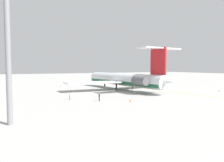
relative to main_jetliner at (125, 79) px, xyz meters
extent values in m
plane|color=#ADADA8|center=(0.36, -13.30, -3.48)|extent=(382.36, 382.36, 0.00)
cylinder|color=silver|center=(1.23, 0.07, -0.05)|extent=(38.76, 6.42, 4.12)
cone|color=silver|center=(20.49, 1.23, -0.05)|extent=(4.52, 4.20, 3.95)
cone|color=silver|center=(-18.03, -1.08, 0.32)|extent=(6.20, 3.85, 3.50)
cube|color=#195133|center=(1.23, 0.07, -0.98)|extent=(37.91, 6.45, 0.91)
cube|color=silver|center=(1.45, 10.74, -0.77)|extent=(7.19, 17.42, 0.41)
cube|color=silver|center=(2.72, -10.49, -0.77)|extent=(9.15, 17.97, 0.41)
cylinder|color=#515156|center=(-12.23, 2.58, 0.25)|extent=(5.28, 2.69, 2.39)
cube|color=silver|center=(-12.19, 1.87, 0.25)|extent=(3.16, 1.50, 0.49)
cylinder|color=#515156|center=(-11.84, -4.03, 0.25)|extent=(5.28, 2.69, 2.39)
cube|color=silver|center=(-11.88, -3.31, 0.25)|extent=(3.16, 1.50, 0.49)
cube|color=#B2191E|center=(-15.46, -0.93, 5.65)|extent=(5.59, 0.74, 7.29)
cube|color=silver|center=(-16.09, 2.34, 9.00)|extent=(4.21, 6.22, 0.29)
cube|color=silver|center=(-15.69, -4.25, 9.00)|extent=(4.21, 6.22, 0.29)
cylinder|color=black|center=(13.00, 0.78, -1.92)|extent=(0.45, 0.45, 3.12)
cylinder|color=black|center=(-0.25, 3.28, -1.92)|extent=(0.45, 0.45, 3.12)
cylinder|color=black|center=(0.14, -3.29, -1.92)|extent=(0.45, 0.45, 3.12)
cylinder|color=black|center=(-12.34, 22.63, -3.06)|extent=(0.10, 0.10, 0.84)
cylinder|color=black|center=(-12.21, 22.57, -3.06)|extent=(0.10, 0.10, 0.84)
cylinder|color=gray|center=(-12.27, 22.60, -2.31)|extent=(0.28, 0.28, 0.66)
sphere|color=#DBB28E|center=(-12.27, 22.60, -1.85)|extent=(0.26, 0.26, 0.26)
cylinder|color=gray|center=(-12.44, 22.68, -2.28)|extent=(0.08, 0.08, 0.56)
cylinder|color=gray|center=(-12.11, 22.52, -2.28)|extent=(0.08, 0.08, 0.56)
cylinder|color=black|center=(16.90, -19.61, -3.05)|extent=(0.11, 0.11, 0.86)
cylinder|color=black|center=(16.75, -19.62, -3.05)|extent=(0.11, 0.11, 0.86)
cylinder|color=orange|center=(16.83, -19.62, -2.28)|extent=(0.29, 0.29, 0.68)
sphere|color=#DBB28E|center=(16.83, -19.62, -1.80)|extent=(0.27, 0.27, 0.27)
cylinder|color=orange|center=(17.02, -19.60, -2.24)|extent=(0.08, 0.08, 0.58)
cylinder|color=orange|center=(16.64, -19.63, -2.24)|extent=(0.08, 0.08, 0.58)
cylinder|color=black|center=(20.32, -20.91, -3.07)|extent=(0.10, 0.10, 0.82)
cylinder|color=black|center=(20.25, -20.79, -3.07)|extent=(0.10, 0.10, 0.82)
cylinder|color=orange|center=(20.29, -20.85, -2.34)|extent=(0.28, 0.28, 0.65)
sphere|color=#DBB28E|center=(20.29, -20.85, -1.89)|extent=(0.26, 0.26, 0.26)
cylinder|color=orange|center=(20.38, -21.00, -2.31)|extent=(0.08, 0.08, 0.55)
cylinder|color=orange|center=(20.19, -20.69, -2.31)|extent=(0.08, 0.08, 0.55)
cylinder|color=black|center=(-17.26, 17.47, -3.05)|extent=(0.11, 0.11, 0.87)
cylinder|color=black|center=(-17.41, 17.43, -3.05)|extent=(0.11, 0.11, 0.87)
cylinder|color=#262628|center=(-17.34, 17.45, -2.27)|extent=(0.29, 0.29, 0.69)
sphere|color=#DBB28E|center=(-17.34, 17.45, -1.79)|extent=(0.27, 0.27, 0.27)
cylinder|color=#262628|center=(-17.15, 17.50, -2.24)|extent=(0.08, 0.08, 0.58)
cylinder|color=#262628|center=(-17.52, 17.40, -2.24)|extent=(0.08, 0.08, 0.58)
cone|color=#EA590F|center=(-18.35, -23.03, -3.21)|extent=(0.40, 0.40, 0.55)
cone|color=#EA590F|center=(22.96, 15.25, -3.21)|extent=(0.40, 0.40, 0.55)
cone|color=#EA590F|center=(-21.63, 12.03, -3.21)|extent=(0.40, 0.40, 0.55)
cube|color=gold|center=(1.23, -8.50, -3.48)|extent=(79.21, 5.43, 0.01)
cylinder|color=slate|center=(-29.68, 36.14, 10.80)|extent=(0.70, 0.70, 28.57)
camera|label=1|loc=(-60.36, 37.74, 4.05)|focal=34.53mm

